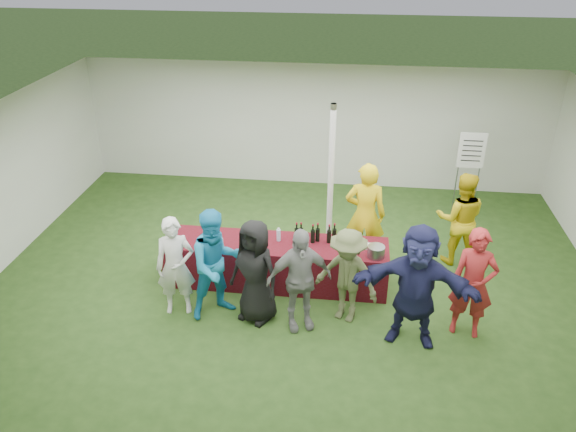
# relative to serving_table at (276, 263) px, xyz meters

# --- Properties ---
(ground) EXTENTS (60.00, 60.00, 0.00)m
(ground) POSITION_rel_serving_table_xyz_m (0.29, 0.03, -0.38)
(ground) COLOR #284719
(ground) RESTS_ON ground
(tent) EXTENTS (10.00, 10.00, 10.00)m
(tent) POSITION_rel_serving_table_xyz_m (0.79, 1.23, 0.98)
(tent) COLOR white
(tent) RESTS_ON ground
(serving_table) EXTENTS (3.60, 0.80, 0.75)m
(serving_table) POSITION_rel_serving_table_xyz_m (0.00, 0.00, 0.00)
(serving_table) COLOR #571422
(serving_table) RESTS_ON ground
(wine_bottles) EXTENTS (0.67, 0.14, 0.32)m
(wine_bottles) POSITION_rel_serving_table_xyz_m (0.62, 0.13, 0.50)
(wine_bottles) COLOR black
(wine_bottles) RESTS_ON serving_table
(wine_glasses) EXTENTS (2.77, 0.08, 0.16)m
(wine_glasses) POSITION_rel_serving_table_xyz_m (-0.27, -0.25, 0.49)
(wine_glasses) COLOR silver
(wine_glasses) RESTS_ON serving_table
(water_bottle) EXTENTS (0.07, 0.07, 0.23)m
(water_bottle) POSITION_rel_serving_table_xyz_m (0.04, 0.08, 0.48)
(water_bottle) COLOR silver
(water_bottle) RESTS_ON serving_table
(bar_towel) EXTENTS (0.25, 0.18, 0.03)m
(bar_towel) POSITION_rel_serving_table_xyz_m (1.51, 0.05, 0.39)
(bar_towel) COLOR white
(bar_towel) RESTS_ON serving_table
(dump_bucket) EXTENTS (0.27, 0.27, 0.18)m
(dump_bucket) POSITION_rel_serving_table_xyz_m (1.58, -0.22, 0.46)
(dump_bucket) COLOR slate
(dump_bucket) RESTS_ON serving_table
(wine_list_sign) EXTENTS (0.50, 0.03, 1.80)m
(wine_list_sign) POSITION_rel_serving_table_xyz_m (3.39, 2.68, 0.94)
(wine_list_sign) COLOR slate
(wine_list_sign) RESTS_ON ground
(staff_pourer) EXTENTS (0.71, 0.49, 1.88)m
(staff_pourer) POSITION_rel_serving_table_xyz_m (1.41, 0.77, 0.56)
(staff_pourer) COLOR yellow
(staff_pourer) RESTS_ON ground
(staff_back) EXTENTS (0.85, 0.68, 1.67)m
(staff_back) POSITION_rel_serving_table_xyz_m (3.02, 1.03, 0.46)
(staff_back) COLOR gold
(staff_back) RESTS_ON ground
(customer_0) EXTENTS (0.64, 0.49, 1.58)m
(customer_0) POSITION_rel_serving_table_xyz_m (-1.36, -0.93, 0.42)
(customer_0) COLOR silver
(customer_0) RESTS_ON ground
(customer_1) EXTENTS (1.07, 1.02, 1.74)m
(customer_1) POSITION_rel_serving_table_xyz_m (-0.74, -0.91, 0.50)
(customer_1) COLOR #1B85B9
(customer_1) RESTS_ON ground
(customer_2) EXTENTS (0.94, 0.82, 1.63)m
(customer_2) POSITION_rel_serving_table_xyz_m (-0.16, -0.95, 0.44)
(customer_2) COLOR black
(customer_2) RESTS_ON ground
(customer_3) EXTENTS (1.03, 0.70, 1.62)m
(customer_3) POSITION_rel_serving_table_xyz_m (0.49, -1.07, 0.44)
(customer_3) COLOR gray
(customer_3) RESTS_ON ground
(customer_4) EXTENTS (1.11, 0.89, 1.51)m
(customer_4) POSITION_rel_serving_table_xyz_m (1.16, -0.81, 0.38)
(customer_4) COLOR #525B34
(customer_4) RESTS_ON ground
(customer_5) EXTENTS (1.77, 0.79, 1.84)m
(customer_5) POSITION_rel_serving_table_xyz_m (2.10, -1.18, 0.55)
(customer_5) COLOR #1C1E47
(customer_5) RESTS_ON ground
(customer_6) EXTENTS (0.68, 0.51, 1.68)m
(customer_6) POSITION_rel_serving_table_xyz_m (2.91, -0.92, 0.47)
(customer_6) COLOR maroon
(customer_6) RESTS_ON ground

